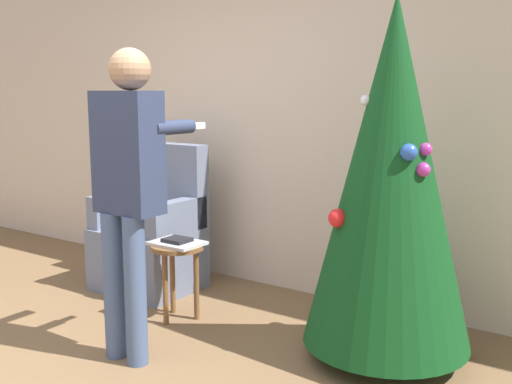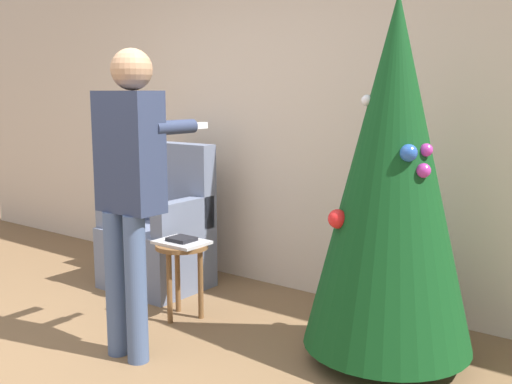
{
  "view_description": "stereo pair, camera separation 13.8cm",
  "coord_description": "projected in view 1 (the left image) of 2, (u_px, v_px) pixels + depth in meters",
  "views": [
    {
      "loc": [
        2.5,
        -1.6,
        1.51
      ],
      "look_at": [
        0.68,
        1.04,
        0.97
      ],
      "focal_mm": 42.0,
      "sensor_mm": 36.0,
      "label": 1
    },
    {
      "loc": [
        2.62,
        -1.52,
        1.51
      ],
      "look_at": [
        0.68,
        1.04,
        0.97
      ],
      "focal_mm": 42.0,
      "sensor_mm": 36.0,
      "label": 2
    }
  ],
  "objects": [
    {
      "name": "side_stool",
      "position": [
        178.0,
        259.0,
        3.96
      ],
      "size": [
        0.35,
        0.35,
        0.51
      ],
      "color": "brown",
      "rests_on": "ground_plane"
    },
    {
      "name": "book",
      "position": [
        177.0,
        240.0,
        3.94
      ],
      "size": [
        0.17,
        0.14,
        0.02
      ],
      "color": "black",
      "rests_on": "laptop"
    },
    {
      "name": "christmas_tree",
      "position": [
        391.0,
        174.0,
        3.25
      ],
      "size": [
        0.93,
        0.93,
        2.02
      ],
      "color": "brown",
      "rests_on": "ground_plane"
    },
    {
      "name": "armchair",
      "position": [
        152.0,
        238.0,
        4.62
      ],
      "size": [
        0.73,
        0.61,
        1.11
      ],
      "color": "slate",
      "rests_on": "ground_plane"
    },
    {
      "name": "person_standing",
      "position": [
        128.0,
        178.0,
        3.28
      ],
      "size": [
        0.4,
        0.57,
        1.74
      ],
      "color": "#475B84",
      "rests_on": "ground_plane"
    },
    {
      "name": "wall_back",
      "position": [
        271.0,
        113.0,
        4.54
      ],
      "size": [
        8.0,
        0.06,
        2.7
      ],
      "color": "beige",
      "rests_on": "ground_plane"
    },
    {
      "name": "laptop",
      "position": [
        177.0,
        243.0,
        3.94
      ],
      "size": [
        0.33,
        0.25,
        0.02
      ],
      "color": "silver",
      "rests_on": "side_stool"
    }
  ]
}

